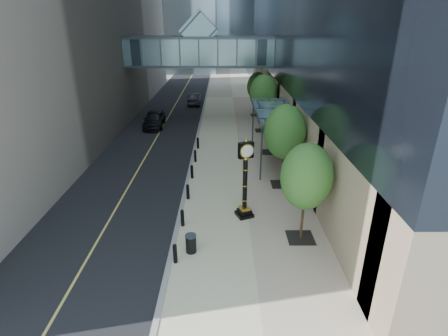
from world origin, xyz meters
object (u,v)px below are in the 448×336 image
(car_far, at_px, (194,99))
(pedestrian, at_px, (289,171))
(trash_bin, at_px, (191,244))
(street_clock, at_px, (245,184))
(car_near, at_px, (154,119))

(car_far, bearing_deg, pedestrian, 108.08)
(trash_bin, height_order, pedestrian, pedestrian)
(trash_bin, bearing_deg, pedestrian, 52.86)
(pedestrian, relative_size, car_far, 0.33)
(street_clock, height_order, trash_bin, street_clock)
(car_far, bearing_deg, trash_bin, 93.33)
(trash_bin, bearing_deg, street_clock, 50.91)
(car_near, bearing_deg, car_far, 70.72)
(trash_bin, height_order, car_near, car_near)
(car_far, bearing_deg, street_clock, 99.06)
(street_clock, distance_m, trash_bin, 4.73)
(trash_bin, height_order, car_far, car_far)
(pedestrian, bearing_deg, car_far, -57.41)
(street_clock, xyz_separation_m, car_near, (-8.64, 18.82, -1.23))
(car_far, bearing_deg, car_near, 72.08)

